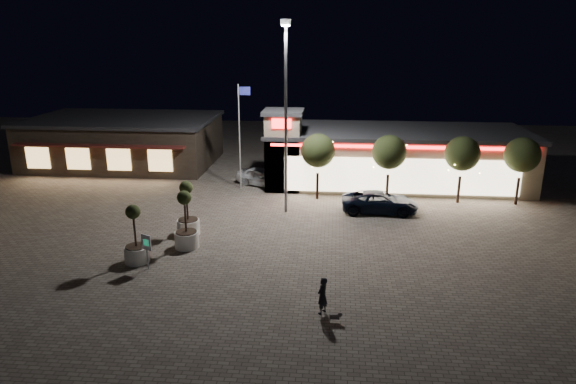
# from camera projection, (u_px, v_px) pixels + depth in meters

# --- Properties ---
(ground) EXTENTS (90.00, 90.00, 0.00)m
(ground) POSITION_uv_depth(u_px,v_px,m) (234.00, 260.00, 27.32)
(ground) COLOR #695F55
(ground) RESTS_ON ground
(retail_building) EXTENTS (20.40, 8.40, 6.10)m
(retail_building) POSITION_uv_depth(u_px,v_px,m) (389.00, 156.00, 40.86)
(retail_building) COLOR gray
(retail_building) RESTS_ON ground
(restaurant_building) EXTENTS (16.40, 11.00, 4.30)m
(restaurant_building) POSITION_uv_depth(u_px,v_px,m) (125.00, 141.00, 46.92)
(restaurant_building) COLOR #382D23
(restaurant_building) RESTS_ON ground
(floodlight_pole) EXTENTS (0.60, 0.40, 12.38)m
(floodlight_pole) POSITION_uv_depth(u_px,v_px,m) (286.00, 107.00, 32.67)
(floodlight_pole) COLOR gray
(floodlight_pole) RESTS_ON ground
(flagpole) EXTENTS (0.95, 0.10, 8.00)m
(flagpole) POSITION_uv_depth(u_px,v_px,m) (241.00, 128.00, 38.45)
(flagpole) COLOR white
(flagpole) RESTS_ON ground
(string_tree_a) EXTENTS (2.42, 2.42, 4.79)m
(string_tree_a) POSITION_uv_depth(u_px,v_px,m) (318.00, 151.00, 36.37)
(string_tree_a) COLOR #332319
(string_tree_a) RESTS_ON ground
(string_tree_b) EXTENTS (2.42, 2.42, 4.79)m
(string_tree_b) POSITION_uv_depth(u_px,v_px,m) (389.00, 152.00, 35.93)
(string_tree_b) COLOR #332319
(string_tree_b) RESTS_ON ground
(string_tree_c) EXTENTS (2.42, 2.42, 4.79)m
(string_tree_c) POSITION_uv_depth(u_px,v_px,m) (462.00, 154.00, 35.48)
(string_tree_c) COLOR #332319
(string_tree_c) RESTS_ON ground
(string_tree_d) EXTENTS (2.42, 2.42, 4.79)m
(string_tree_d) POSITION_uv_depth(u_px,v_px,m) (522.00, 155.00, 35.13)
(string_tree_d) COLOR #332319
(string_tree_d) RESTS_ON ground
(pickup_truck) EXTENTS (5.12, 2.38, 1.42)m
(pickup_truck) POSITION_uv_depth(u_px,v_px,m) (380.00, 202.00, 34.40)
(pickup_truck) COLOR black
(pickup_truck) RESTS_ON ground
(white_sedan) EXTENTS (4.52, 3.31, 1.43)m
(white_sedan) POSITION_uv_depth(u_px,v_px,m) (262.00, 177.00, 40.43)
(white_sedan) COLOR silver
(white_sedan) RESTS_ON ground
(pedestrian) EXTENTS (0.65, 0.73, 1.67)m
(pedestrian) POSITION_uv_depth(u_px,v_px,m) (322.00, 296.00, 21.87)
(pedestrian) COLOR black
(pedestrian) RESTS_ON ground
(dog) EXTENTS (0.55, 0.21, 0.29)m
(dog) POSITION_uv_depth(u_px,v_px,m) (336.00, 316.00, 21.34)
(dog) COLOR #59514C
(dog) RESTS_ON ground
(planter_left) EXTENTS (1.35, 1.35, 3.32)m
(planter_left) POSITION_uv_depth(u_px,v_px,m) (188.00, 218.00, 30.51)
(planter_left) COLOR silver
(planter_left) RESTS_ON ground
(planter_mid) EXTENTS (1.29, 1.29, 3.18)m
(planter_mid) POSITION_uv_depth(u_px,v_px,m) (136.00, 245.00, 26.76)
(planter_mid) COLOR silver
(planter_mid) RESTS_ON ground
(planter_right) EXTENTS (1.35, 1.35, 3.33)m
(planter_right) POSITION_uv_depth(u_px,v_px,m) (186.00, 230.00, 28.62)
(planter_right) COLOR silver
(planter_right) RESTS_ON ground
(valet_sign) EXTENTS (0.59, 0.30, 1.87)m
(valet_sign) POSITION_uv_depth(u_px,v_px,m) (146.00, 245.00, 25.85)
(valet_sign) COLOR gray
(valet_sign) RESTS_ON ground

